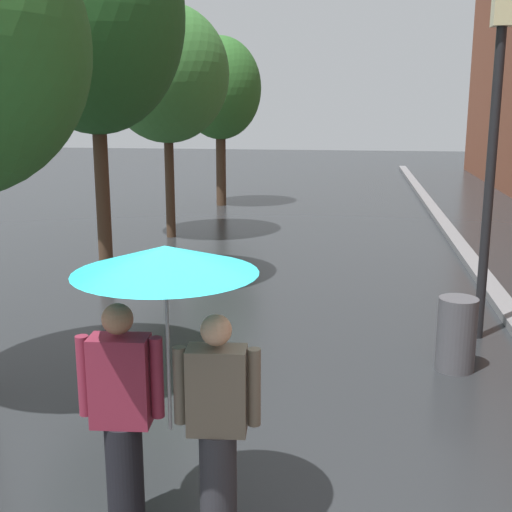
% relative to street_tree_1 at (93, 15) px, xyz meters
% --- Properties ---
extents(kerb_strip, '(0.30, 36.00, 0.12)m').
position_rel_street_tree_1_xyz_m(kerb_strip, '(6.18, 4.01, -4.20)').
color(kerb_strip, slate).
rests_on(kerb_strip, ground).
extents(street_tree_1, '(2.73, 2.73, 6.05)m').
position_rel_street_tree_1_xyz_m(street_tree_1, '(0.00, 0.00, 0.00)').
color(street_tree_1, '#473323').
rests_on(street_tree_1, ground).
extents(street_tree_2, '(2.72, 2.72, 5.09)m').
position_rel_street_tree_1_xyz_m(street_tree_2, '(-0.17, 4.53, -0.67)').
color(street_tree_2, '#473323').
rests_on(street_tree_2, ground).
extents(street_tree_3, '(2.38, 2.38, 4.87)m').
position_rel_street_tree_1_xyz_m(street_tree_3, '(0.02, 9.48, -0.88)').
color(street_tree_3, '#473323').
rests_on(street_tree_3, ground).
extents(couple_under_umbrella, '(1.24, 1.22, 2.09)m').
position_rel_street_tree_1_xyz_m(couple_under_umbrella, '(2.71, -5.94, -2.82)').
color(couple_under_umbrella, black).
rests_on(couple_under_umbrella, ground).
extents(street_lamp_post, '(0.24, 0.24, 4.19)m').
position_rel_street_tree_1_xyz_m(street_lamp_post, '(5.58, -1.42, -1.81)').
color(street_lamp_post, black).
rests_on(street_lamp_post, ground).
extents(litter_bin, '(0.44, 0.44, 0.85)m').
position_rel_street_tree_1_xyz_m(litter_bin, '(5.12, -2.57, -3.84)').
color(litter_bin, '#4C4C51').
rests_on(litter_bin, ground).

